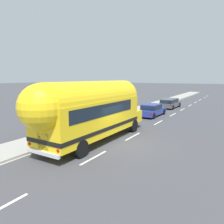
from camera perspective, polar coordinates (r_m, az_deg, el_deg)
ground_plane at (r=14.35m, az=1.84°, el=-8.51°), size 300.00×300.00×0.00m
lane_markings at (r=26.86m, az=10.70°, el=-0.32°), size 3.61×80.00×0.01m
sidewalk_slab at (r=25.16m, az=3.20°, el=-0.64°), size 2.78×90.00×0.15m
painted_bus at (r=14.11m, az=-5.91°, el=0.75°), size 2.67×11.17×4.12m
car_lead at (r=24.85m, az=10.48°, el=0.66°), size 2.05×4.76×1.37m
car_second at (r=31.86m, az=15.13°, el=2.44°), size 2.05×4.68×1.37m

